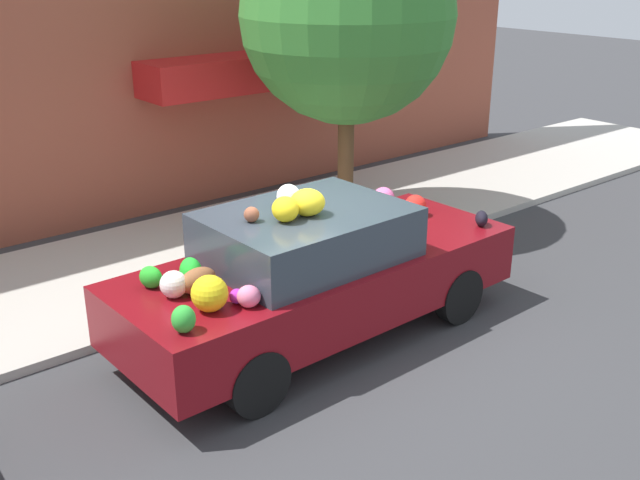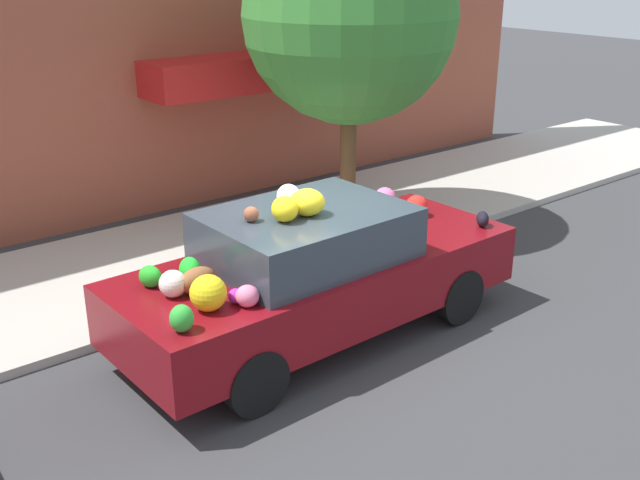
{
  "view_description": "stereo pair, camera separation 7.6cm",
  "coord_description": "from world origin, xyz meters",
  "views": [
    {
      "loc": [
        -4.69,
        -5.84,
        4.02
      ],
      "look_at": [
        0.0,
        -0.11,
        1.13
      ],
      "focal_mm": 42.0,
      "sensor_mm": 36.0,
      "label": 1
    },
    {
      "loc": [
        -4.63,
        -5.89,
        4.02
      ],
      "look_at": [
        0.0,
        -0.11,
        1.13
      ],
      "focal_mm": 42.0,
      "sensor_mm": 36.0,
      "label": 2
    }
  ],
  "objects": [
    {
      "name": "ground_plane",
      "position": [
        0.0,
        0.0,
        0.0
      ],
      "size": [
        60.0,
        60.0,
        0.0
      ],
      "primitive_type": "plane",
      "color": "#38383A"
    },
    {
      "name": "sidewalk_curb",
      "position": [
        0.0,
        2.7,
        0.05
      ],
      "size": [
        24.0,
        3.2,
        0.11
      ],
      "color": "#B2ADA3",
      "rests_on": "ground"
    },
    {
      "name": "building_facade",
      "position": [
        0.14,
        4.92,
        3.16
      ],
      "size": [
        18.0,
        1.2,
        6.45
      ],
      "color": "#9E4C38",
      "rests_on": "ground"
    },
    {
      "name": "street_tree",
      "position": [
        2.48,
        2.32,
        3.16
      ],
      "size": [
        3.04,
        3.04,
        4.58
      ],
      "color": "brown",
      "rests_on": "sidewalk_curb"
    },
    {
      "name": "fire_hydrant",
      "position": [
        -0.33,
        1.69,
        0.45
      ],
      "size": [
        0.2,
        0.2,
        0.7
      ],
      "color": "gold",
      "rests_on": "sidewalk_curb"
    },
    {
      "name": "art_car",
      "position": [
        -0.07,
        -0.11,
        0.79
      ],
      "size": [
        4.6,
        1.81,
        1.78
      ],
      "rotation": [
        0.0,
        0.0,
        0.02
      ],
      "color": "maroon",
      "rests_on": "ground"
    }
  ]
}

